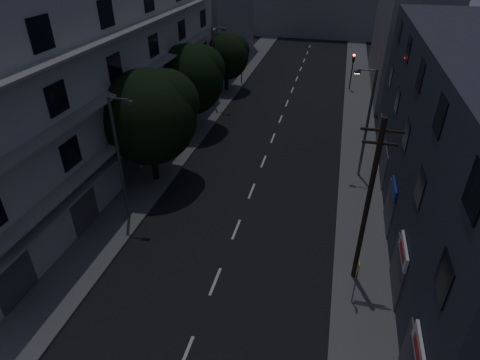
% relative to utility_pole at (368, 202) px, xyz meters
% --- Properties ---
extents(ground, '(160.00, 160.00, 0.00)m').
position_rel_utility_pole_xyz_m(ground, '(-7.05, 16.49, -4.87)').
color(ground, black).
rests_on(ground, ground).
extents(sidewalk_left, '(3.00, 90.00, 0.15)m').
position_rel_utility_pole_xyz_m(sidewalk_left, '(-14.55, 16.49, -4.79)').
color(sidewalk_left, '#565659').
rests_on(sidewalk_left, ground).
extents(sidewalk_right, '(3.00, 90.00, 0.15)m').
position_rel_utility_pole_xyz_m(sidewalk_right, '(0.45, 16.49, -4.79)').
color(sidewalk_right, '#565659').
rests_on(sidewalk_right, ground).
extents(lane_markings, '(0.15, 60.50, 0.01)m').
position_rel_utility_pole_xyz_m(lane_markings, '(-7.05, 22.74, -4.86)').
color(lane_markings, beige).
rests_on(lane_markings, ground).
extents(building_left, '(7.00, 36.00, 14.00)m').
position_rel_utility_pole_xyz_m(building_left, '(-19.02, 9.49, 2.13)').
color(building_left, '#B6B6B1').
rests_on(building_left, ground).
extents(building_right, '(6.19, 28.00, 11.00)m').
position_rel_utility_pole_xyz_m(building_right, '(4.95, 5.49, 0.63)').
color(building_right, '#292D38').
rests_on(building_right, ground).
extents(building_far_left, '(6.00, 20.00, 16.00)m').
position_rel_utility_pole_xyz_m(building_far_left, '(-19.05, 39.49, 3.13)').
color(building_far_left, slate).
rests_on(building_far_left, ground).
extents(building_far_right, '(6.00, 20.00, 13.00)m').
position_rel_utility_pole_xyz_m(building_far_right, '(4.95, 33.49, 1.63)').
color(building_far_right, slate).
rests_on(building_far_right, ground).
extents(building_far_end, '(24.00, 8.00, 10.00)m').
position_rel_utility_pole_xyz_m(building_far_end, '(-7.05, 61.49, 0.13)').
color(building_far_end, slate).
rests_on(building_far_end, ground).
extents(tree_near, '(6.58, 6.58, 8.12)m').
position_rel_utility_pole_xyz_m(tree_near, '(-14.22, 6.92, 0.36)').
color(tree_near, black).
rests_on(tree_near, sidewalk_left).
extents(tree_mid, '(6.19, 6.19, 7.61)m').
position_rel_utility_pole_xyz_m(tree_mid, '(-14.78, 16.32, 0.04)').
color(tree_mid, black).
rests_on(tree_mid, sidewalk_left).
extents(tree_far, '(5.07, 5.07, 6.27)m').
position_rel_utility_pole_xyz_m(tree_far, '(-14.51, 27.68, -0.79)').
color(tree_far, black).
rests_on(tree_far, sidewalk_left).
extents(traffic_signal_far_right, '(0.28, 0.37, 4.10)m').
position_rel_utility_pole_xyz_m(traffic_signal_far_right, '(-0.53, 30.90, -1.77)').
color(traffic_signal_far_right, black).
rests_on(traffic_signal_far_right, sidewalk_right).
extents(traffic_signal_far_left, '(0.28, 0.37, 4.10)m').
position_rel_utility_pole_xyz_m(traffic_signal_far_left, '(-13.42, 30.35, -1.77)').
color(traffic_signal_far_left, black).
rests_on(traffic_signal_far_left, sidewalk_left).
extents(street_lamp_left_near, '(1.51, 0.25, 8.00)m').
position_rel_utility_pole_xyz_m(street_lamp_left_near, '(-13.95, 2.09, -0.27)').
color(street_lamp_left_near, '#53565A').
rests_on(street_lamp_left_near, sidewalk_left).
extents(street_lamp_right, '(1.51, 0.25, 8.00)m').
position_rel_utility_pole_xyz_m(street_lamp_right, '(0.23, 10.89, -0.27)').
color(street_lamp_right, '#58595F').
rests_on(street_lamp_right, sidewalk_right).
extents(street_lamp_left_far, '(1.51, 0.25, 8.00)m').
position_rel_utility_pole_xyz_m(street_lamp_left_far, '(-14.24, 22.09, -0.27)').
color(street_lamp_left_far, '#515358').
rests_on(street_lamp_left_far, sidewalk_left).
extents(utility_pole, '(1.80, 0.24, 9.00)m').
position_rel_utility_pole_xyz_m(utility_pole, '(0.00, 0.00, 0.00)').
color(utility_pole, black).
rests_on(utility_pole, sidewalk_right).
extents(bus_stop_sign, '(0.06, 0.35, 2.52)m').
position_rel_utility_pole_xyz_m(bus_stop_sign, '(-0.07, -1.83, -2.98)').
color(bus_stop_sign, '#595B60').
rests_on(bus_stop_sign, sidewalk_right).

